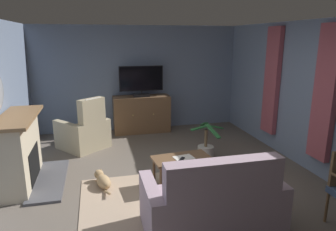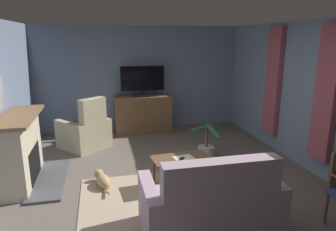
{
  "view_description": "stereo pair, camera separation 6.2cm",
  "coord_description": "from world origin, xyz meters",
  "views": [
    {
      "loc": [
        -1.05,
        -4.27,
        2.25
      ],
      "look_at": [
        0.08,
        0.39,
        1.03
      ],
      "focal_mm": 32.48,
      "sensor_mm": 36.0,
      "label": 1
    },
    {
      "loc": [
        -0.99,
        -4.28,
        2.25
      ],
      "look_at": [
        0.08,
        0.39,
        1.03
      ],
      "focal_mm": 32.48,
      "sensor_mm": 36.0,
      "label": 2
    }
  ],
  "objects": [
    {
      "name": "ground_plane",
      "position": [
        0.0,
        0.0,
        -0.02
      ],
      "size": [
        5.62,
        7.04,
        0.04
      ],
      "primitive_type": "cube",
      "color": "#665B51"
    },
    {
      "name": "wall_back",
      "position": [
        0.0,
        3.27,
        1.28
      ],
      "size": [
        5.62,
        0.1,
        2.56
      ],
      "primitive_type": "cube",
      "color": "slate",
      "rests_on": "ground_plane"
    },
    {
      "name": "wall_right_with_window",
      "position": [
        2.56,
        0.0,
        1.28
      ],
      "size": [
        0.1,
        7.04,
        2.56
      ],
      "primitive_type": "cube",
      "color": "slate",
      "rests_on": "ground_plane"
    },
    {
      "name": "curtain_panel_near",
      "position": [
        2.45,
        -0.28,
        1.41
      ],
      "size": [
        0.1,
        0.44,
        2.15
      ],
      "primitive_type": "cube",
      "color": "#A34C56"
    },
    {
      "name": "curtain_panel_far",
      "position": [
        2.45,
        1.22,
        1.41
      ],
      "size": [
        0.1,
        0.44,
        2.15
      ],
      "primitive_type": "cube",
      "color": "#A34C56"
    },
    {
      "name": "rug_central",
      "position": [
        -0.21,
        -0.51,
        0.01
      ],
      "size": [
        2.29,
        1.94,
        0.01
      ],
      "primitive_type": "cube",
      "color": "tan",
      "rests_on": "ground_plane"
    },
    {
      "name": "fireplace",
      "position": [
        -2.23,
        0.58,
        0.53
      ],
      "size": [
        0.87,
        1.52,
        1.12
      ],
      "color": "#4C4C51",
      "rests_on": "ground_plane"
    },
    {
      "name": "tv_cabinet",
      "position": [
        0.02,
        2.92,
        0.42
      ],
      "size": [
        1.36,
        0.53,
        0.89
      ],
      "color": "#4A3523",
      "rests_on": "ground_plane"
    },
    {
      "name": "television",
      "position": [
        0.02,
        2.87,
        1.28
      ],
      "size": [
        1.04,
        0.2,
        0.73
      ],
      "color": "black",
      "rests_on": "tv_cabinet"
    },
    {
      "name": "coffee_table",
      "position": [
        0.19,
        -0.04,
        0.4
      ],
      "size": [
        0.93,
        0.55,
        0.46
      ],
      "color": "brown",
      "rests_on": "ground_plane"
    },
    {
      "name": "tv_remote",
      "position": [
        0.16,
        -0.15,
        0.47
      ],
      "size": [
        0.14,
        0.17,
        0.02
      ],
      "primitive_type": "cube",
      "rotation": [
        0.0,
        0.0,
        0.96
      ],
      "color": "black",
      "rests_on": "coffee_table"
    },
    {
      "name": "folded_newspaper",
      "position": [
        0.22,
        -0.07,
        0.47
      ],
      "size": [
        0.33,
        0.27,
        0.01
      ],
      "primitive_type": "cube",
      "rotation": [
        0.0,
        0.0,
        0.18
      ],
      "color": "silver",
      "rests_on": "coffee_table"
    },
    {
      "name": "sofa_floral",
      "position": [
        0.21,
        -1.28,
        0.34
      ],
      "size": [
        1.6,
        0.88,
        1.03
      ],
      "color": "#AD93A3",
      "rests_on": "ground_plane"
    },
    {
      "name": "armchair_beside_cabinet",
      "position": [
        -1.33,
        2.03,
        0.34
      ],
      "size": [
        1.18,
        1.19,
        1.12
      ],
      "color": "tan",
      "rests_on": "ground_plane"
    },
    {
      "name": "potted_plant_leafy_by_curtain",
      "position": [
        0.95,
        0.91,
        0.18
      ],
      "size": [
        0.66,
        0.93,
        0.71
      ],
      "color": "beige",
      "rests_on": "ground_plane"
    },
    {
      "name": "cat",
      "position": [
        -1.02,
        0.18,
        0.1
      ],
      "size": [
        0.29,
        0.7,
        0.22
      ],
      "color": "tan",
      "rests_on": "ground_plane"
    }
  ]
}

